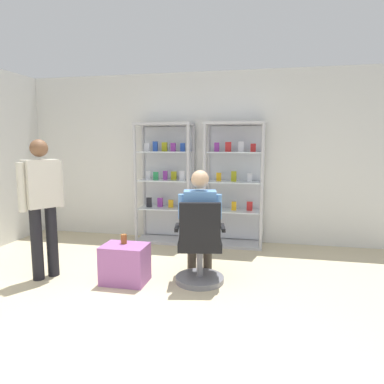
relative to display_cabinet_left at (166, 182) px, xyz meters
name	(u,v)px	position (x,y,z in m)	size (l,w,h in m)	color
ground_plane	(139,331)	(0.55, -2.76, -0.97)	(7.20, 7.20, 0.00)	#C6B793
back_wall	(202,158)	(0.55, 0.24, 0.38)	(6.00, 0.10, 2.70)	silver
display_cabinet_left	(166,182)	(0.00, 0.00, 0.00)	(0.90, 0.45, 1.90)	#B7B7BC
display_cabinet_right	(234,184)	(1.10, 0.00, 0.00)	(0.90, 0.45, 1.90)	#B7B7BC
office_chair	(200,250)	(0.87, -1.65, -0.57)	(0.61, 0.57, 0.96)	slate
seated_shopkeeper	(200,219)	(0.84, -1.49, -0.25)	(0.54, 0.61, 1.29)	#3F382D
storage_crate	(125,264)	(0.03, -1.80, -0.75)	(0.50, 0.37, 0.44)	#9E599E
tea_glass	(124,239)	(0.00, -1.74, -0.47)	(0.07, 0.07, 0.11)	brown
standing_customer	(42,200)	(-0.96, -1.85, -0.03)	(0.38, 0.45, 1.63)	black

